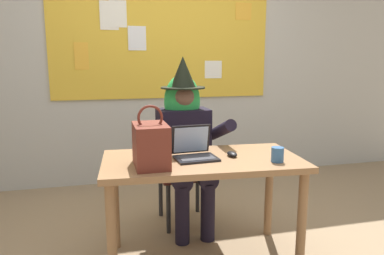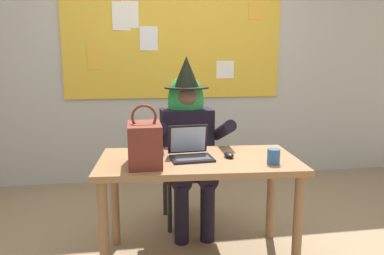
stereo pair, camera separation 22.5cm
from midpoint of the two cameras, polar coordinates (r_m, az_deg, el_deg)
name	(u,v)px [view 2 (the right image)]	position (r m, az deg, el deg)	size (l,w,h in m)	color
wall_back_bulletin	(174,60)	(4.11, -1.21, 10.53)	(6.63, 2.00, 2.70)	#B2B2AD
desk_main	(198,173)	(2.42, 3.69, -7.20)	(1.35, 0.76, 0.73)	#8E6642
chair_at_desk	(185,162)	(3.11, 1.02, -5.46)	(0.43, 0.43, 0.90)	#4C1E19
person_costumed	(188,133)	(2.93, 1.51, -0.90)	(0.60, 0.65, 1.40)	black
laptop	(190,151)	(2.39, 2.43, -3.71)	(0.29, 0.26, 0.21)	black
computer_mouse	(229,155)	(2.44, 8.49, -4.32)	(0.06, 0.10, 0.03)	black
handbag	(145,144)	(2.22, -4.62, -2.61)	(0.20, 0.30, 0.38)	maroon
coffee_mug	(274,156)	(2.34, 15.45, -4.45)	(0.08, 0.08, 0.10)	#336099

